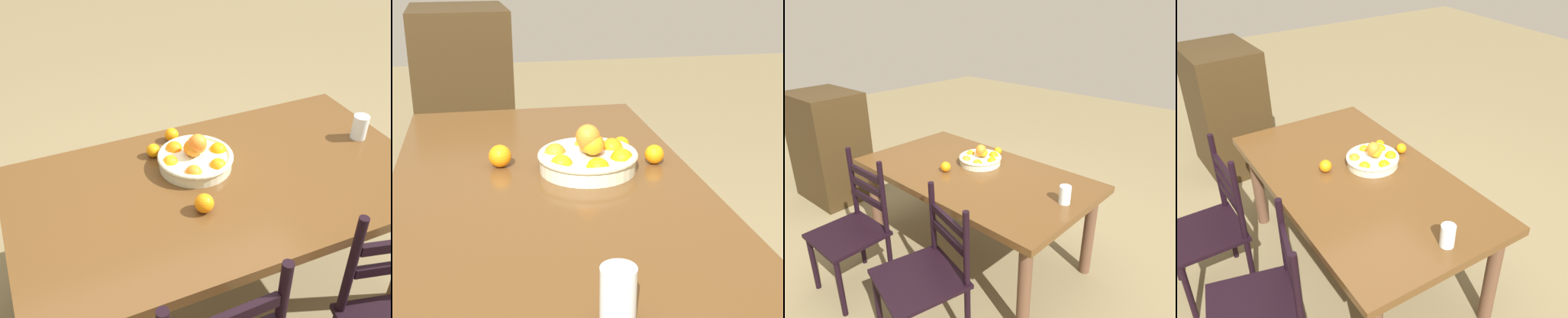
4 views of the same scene
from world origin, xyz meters
TOP-DOWN VIEW (x-y plane):
  - ground_plane at (0.00, 0.00)m, footprint 12.00×12.00m
  - dining_table at (0.00, 0.00)m, footprint 1.80×0.99m
  - chair_near_window at (-0.38, 0.79)m, footprint 0.55×0.55m
  - chair_by_cabinet at (0.34, 0.84)m, footprint 0.44×0.44m
  - cabinet at (1.78, 0.30)m, footprint 0.73×0.59m
  - fruit_bowl at (0.06, -0.15)m, footprint 0.34×0.34m
  - orange_loose_0 at (0.15, 0.14)m, footprint 0.08×0.08m
  - orange_loose_1 at (0.21, -0.30)m, footprint 0.06×0.06m
  - orange_loose_2 at (0.08, -0.39)m, footprint 0.07×0.07m
  - drinking_glass at (-0.76, -0.05)m, footprint 0.07×0.07m

SIDE VIEW (x-z plane):
  - ground_plane at x=0.00m, z-range 0.00..0.00m
  - chair_near_window at x=-0.38m, z-range -0.02..0.90m
  - chair_by_cabinet at x=0.34m, z-range -0.03..0.95m
  - cabinet at x=1.78m, z-range 0.00..1.12m
  - dining_table at x=0.00m, z-range 0.28..1.00m
  - orange_loose_1 at x=0.21m, z-range 0.72..0.79m
  - orange_loose_2 at x=0.08m, z-range 0.72..0.79m
  - orange_loose_0 at x=0.15m, z-range 0.72..0.80m
  - fruit_bowl at x=0.06m, z-range 0.69..0.85m
  - drinking_glass at x=-0.76m, z-range 0.72..0.84m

